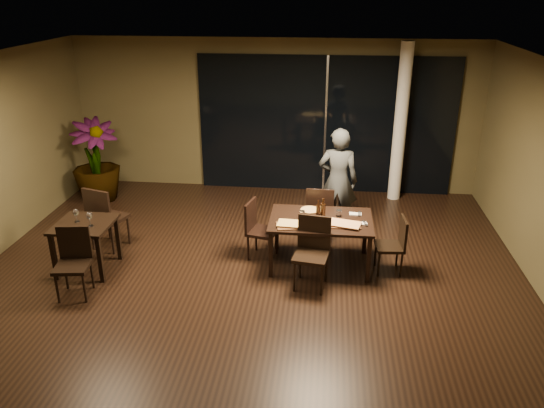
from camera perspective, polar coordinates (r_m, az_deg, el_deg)
The scene contains 30 objects.
ground at distance 7.51m, azimuth -2.80°, elevation -9.04°, with size 8.00×8.00×0.00m, color black.
wall_back at distance 10.69m, azimuth 0.37°, elevation 9.48°, with size 8.00×0.10×3.00m, color #4D4529.
ceiling at distance 6.45m, azimuth -3.32°, elevation 14.41°, with size 8.00×8.00×0.04m, color silver.
window_panel at distance 10.58m, azimuth 5.77°, elevation 8.40°, with size 5.00×0.06×2.70m, color black.
column at distance 10.34m, azimuth 13.64°, elevation 8.39°, with size 0.24×0.24×3.00m, color white.
main_table at distance 7.82m, azimuth 5.27°, elevation -2.12°, with size 1.50×1.00×0.75m.
side_table at distance 8.15m, azimuth -19.49°, elevation -2.75°, with size 0.80×0.80×0.75m.
chair_main_far at distance 8.61m, azimuth 5.18°, elevation -0.75°, with size 0.46×0.46×0.95m.
chair_main_near at distance 7.37m, azimuth 4.36°, elevation -4.74°, with size 0.53×0.53×1.00m.
chair_main_left at distance 8.10m, azimuth -1.57°, elevation -2.43°, with size 0.51×0.51×0.91m.
chair_main_right at distance 7.89m, azimuth 13.09°, elevation -4.03°, with size 0.42×0.42×0.85m.
chair_side_far at distance 8.69m, azimuth -17.61°, elevation -1.15°, with size 0.61×0.61×1.05m.
chair_side_near at distance 7.64m, azimuth -20.56°, elevation -5.47°, with size 0.49×0.49×0.95m.
diner at distance 8.88m, azimuth 7.10°, elevation 2.48°, with size 0.61×0.41×1.80m, color #313437.
potted_plant at distance 10.72m, azimuth -18.44°, elevation 4.43°, with size 0.87×0.87×1.59m, color #204918.
pizza_board_left at distance 7.55m, azimuth 2.67°, elevation -2.31°, with size 0.57×0.29×0.01m, color #492B17.
pizza_board_right at distance 7.63m, azimuth 7.47°, elevation -2.22°, with size 0.54×0.27×0.01m, color #412415.
oblong_pizza_left at distance 7.54m, azimuth 2.67°, elevation -2.20°, with size 0.53×0.24×0.02m, color maroon, non-canonical shape.
oblong_pizza_right at distance 7.62m, azimuth 7.48°, elevation -2.11°, with size 0.52×0.25×0.02m, color maroon, non-canonical shape.
round_pizza at distance 8.06m, azimuth 4.10°, elevation -0.65°, with size 0.28×0.28×0.01m, color #A72012.
bottle_a at distance 7.75m, azimuth 4.99°, elevation -0.59°, with size 0.06×0.06×0.28m, color black, non-canonical shape.
bottle_b at distance 7.76m, azimuth 5.53°, elevation -0.48°, with size 0.07×0.07×0.31m, color black, non-canonical shape.
bottle_c at distance 7.81m, azimuth 5.47°, elevation -0.40°, with size 0.06×0.06×0.29m, color black, non-canonical shape.
tumbler_left at distance 7.83m, azimuth 3.28°, elevation -1.05°, with size 0.08×0.08×0.09m, color white.
tumbler_right at distance 7.90m, azimuth 7.20°, elevation -0.98°, with size 0.08×0.08×0.10m, color white.
napkin_near at distance 7.70m, azimuth 9.52°, elevation -2.09°, with size 0.18×0.10×0.01m, color white.
napkin_far at distance 8.00m, azimuth 8.95°, elevation -1.07°, with size 0.18×0.10×0.01m, color white.
wine_glass_a at distance 8.14m, azimuth -20.30°, elevation -1.20°, with size 0.08×0.08×0.18m, color white, non-canonical shape.
wine_glass_b at distance 7.94m, azimuth -19.01°, elevation -1.58°, with size 0.09×0.09×0.20m, color white, non-canonical shape.
side_napkin at distance 7.88m, azimuth -19.82°, elevation -2.60°, with size 0.18×0.11×0.01m, color white.
Camera 1 is at (1.04, -6.30, 3.95)m, focal length 35.00 mm.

